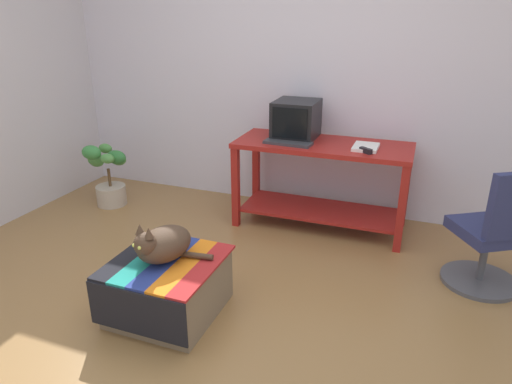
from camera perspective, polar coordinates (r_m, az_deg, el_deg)
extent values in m
plane|color=olive|center=(2.99, -5.78, -15.62)|extent=(14.00, 14.00, 0.00)
cube|color=silver|center=(4.34, 6.02, 14.80)|extent=(8.00, 0.10, 2.60)
cube|color=maroon|center=(4.03, -2.52, 0.56)|extent=(0.06, 0.06, 0.72)
cube|color=maroon|center=(3.75, 17.53, -2.11)|extent=(0.06, 0.06, 0.72)
cube|color=maroon|center=(4.23, 18.00, 0.54)|extent=(0.06, 0.06, 0.72)
cube|color=maroon|center=(4.48, 0.02, 2.78)|extent=(0.06, 0.06, 0.72)
cube|color=maroon|center=(4.14, 7.84, -2.23)|extent=(1.36, 0.52, 0.02)
cube|color=maroon|center=(3.94, 8.28, 5.72)|extent=(1.48, 0.61, 0.04)
cube|color=black|center=(4.09, 4.92, 6.88)|extent=(0.26, 0.28, 0.02)
cube|color=black|center=(4.06, 4.99, 8.95)|extent=(0.37, 0.40, 0.32)
cube|color=black|center=(3.86, 4.17, 8.46)|extent=(0.30, 0.02, 0.25)
cube|color=#333338|center=(3.87, 3.98, 6.09)|extent=(0.41, 0.18, 0.02)
cube|color=white|center=(3.84, 13.40, 5.42)|extent=(0.20, 0.27, 0.02)
cube|color=#7A664C|center=(3.01, -10.80, -11.51)|extent=(0.61, 0.62, 0.35)
cube|color=black|center=(2.76, -14.58, -14.35)|extent=(0.64, 0.01, 0.28)
cube|color=black|center=(3.05, -15.21, -7.45)|extent=(0.13, 0.67, 0.02)
cube|color=#1E897A|center=(2.98, -13.18, -7.95)|extent=(0.13, 0.67, 0.02)
cube|color=navy|center=(2.92, -11.05, -8.46)|extent=(0.13, 0.67, 0.02)
cube|color=orange|center=(2.86, -8.82, -8.97)|extent=(0.13, 0.67, 0.02)
cube|color=#AD2323|center=(2.80, -6.50, -9.50)|extent=(0.13, 0.67, 0.02)
ellipsoid|color=#473323|center=(2.88, -11.26, -6.32)|extent=(0.36, 0.43, 0.21)
sphere|color=#473323|center=(2.78, -13.50, -6.29)|extent=(0.14, 0.14, 0.14)
cylinder|color=#473323|center=(2.91, -8.17, -7.69)|extent=(0.30, 0.08, 0.04)
cone|color=#473323|center=(2.77, -14.17, -4.47)|extent=(0.06, 0.06, 0.06)
cone|color=#473323|center=(2.71, -13.12, -4.94)|extent=(0.06, 0.06, 0.06)
sphere|color=#C6D151|center=(2.76, -14.85, -6.39)|extent=(0.02, 0.02, 0.02)
sphere|color=#C6D151|center=(2.72, -14.20, -6.71)|extent=(0.02, 0.02, 0.02)
cylinder|color=#B7A893|center=(4.78, -17.42, -0.37)|extent=(0.29, 0.29, 0.19)
cylinder|color=brown|center=(4.72, -17.67, 1.73)|extent=(0.03, 0.03, 0.18)
ellipsoid|color=#2D7033|center=(4.58, -16.89, 4.13)|extent=(0.20, 0.12, 0.13)
ellipsoid|color=#4C8E42|center=(4.68, -16.56, 3.81)|extent=(0.14, 0.13, 0.10)
ellipsoid|color=#4C8E42|center=(4.76, -18.12, 5.15)|extent=(0.14, 0.09, 0.09)
ellipsoid|color=#4C8E42|center=(4.78, -19.17, 3.75)|extent=(0.18, 0.10, 0.13)
ellipsoid|color=#38843D|center=(4.62, -19.67, 4.61)|extent=(0.20, 0.13, 0.14)
ellipsoid|color=#4C8E42|center=(4.54, -17.89, 3.95)|extent=(0.14, 0.10, 0.09)
cylinder|color=#4C4C51|center=(3.69, 25.81, -9.80)|extent=(0.52, 0.52, 0.03)
cylinder|color=#4C4C51|center=(3.60, 26.29, -7.27)|extent=(0.05, 0.05, 0.34)
cube|color=navy|center=(3.52, 26.84, -4.26)|extent=(0.58, 0.58, 0.08)
cube|color=black|center=(3.71, 13.40, 5.01)|extent=(0.11, 0.09, 0.04)
cylinder|color=#2351B2|center=(3.95, 13.75, 5.71)|extent=(0.14, 0.04, 0.01)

